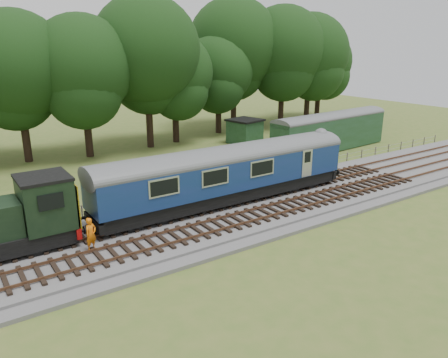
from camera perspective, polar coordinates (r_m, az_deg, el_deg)
ground at (r=26.67m, az=-2.60°, el=-5.71°), size 120.00×120.00×0.00m
ballast at (r=26.60m, az=-2.61°, el=-5.37°), size 70.00×7.00×0.35m
track_north at (r=27.63m, az=-4.14°, el=-3.97°), size 67.20×2.40×0.21m
track_south at (r=25.27m, az=-0.70°, el=-6.03°), size 67.20×2.40×0.21m
fence at (r=30.34m, az=-7.07°, el=-2.92°), size 64.00×0.12×1.00m
tree_line at (r=46.03m, az=-17.14°, el=3.45°), size 70.00×8.00×18.00m
dmu_railcar at (r=28.25m, az=0.37°, el=1.25°), size 18.05×2.86×3.88m
worker at (r=23.13m, az=-16.98°, el=-6.92°), size 0.76×0.65×1.76m
parked_coach at (r=45.58m, az=13.76°, el=6.31°), size 14.87×3.68×3.76m
shed at (r=47.67m, az=2.73°, el=6.29°), size 3.78×3.78×2.61m
caravan at (r=50.41m, az=14.22°, el=6.06°), size 4.44×2.51×2.08m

